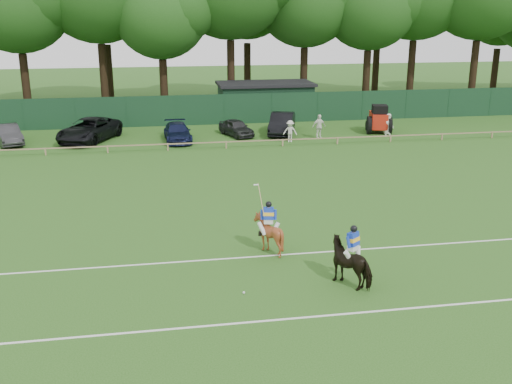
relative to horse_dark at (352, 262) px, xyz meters
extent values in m
plane|color=#1E4C14|center=(-2.71, 3.90, -0.80)|extent=(160.00, 160.00, 0.00)
imported|color=black|center=(0.00, 0.00, 0.00)|extent=(1.84, 2.04, 1.61)
imported|color=brown|center=(-2.33, 3.34, -0.05)|extent=(1.48, 1.60, 1.52)
imported|color=#323134|center=(-16.84, 25.86, -0.11)|extent=(2.93, 4.47, 1.39)
imported|color=black|center=(-11.23, 25.94, 0.02)|extent=(4.91, 6.55, 1.65)
imported|color=#121738|center=(-4.90, 24.81, -0.15)|extent=(2.00, 4.55, 1.30)
imported|color=#2C2C2E|center=(-0.43, 25.98, -0.18)|extent=(2.66, 3.96, 1.25)
imported|color=black|center=(3.13, 26.06, 0.00)|extent=(3.11, 5.19, 1.62)
imported|color=silver|center=(3.12, 23.21, -0.02)|extent=(1.12, 0.82, 1.56)
imported|color=white|center=(5.48, 23.96, 0.10)|extent=(1.13, 0.68, 1.80)
imported|color=white|center=(11.06, 24.37, 0.02)|extent=(0.89, 0.68, 1.64)
cube|color=silver|center=(0.00, 0.00, 0.56)|extent=(0.44, 0.43, 0.18)
cube|color=#1938BA|center=(0.00, 0.00, 0.88)|extent=(0.50, 0.48, 0.51)
cube|color=yellow|center=(0.00, 0.00, 0.86)|extent=(0.52, 0.49, 0.18)
sphere|color=black|center=(0.00, 0.00, 1.25)|extent=(0.25, 0.25, 0.25)
cylinder|color=silver|center=(0.24, 0.12, 0.26)|extent=(0.33, 0.49, 0.59)
cylinder|color=silver|center=(-0.18, -0.20, 0.26)|extent=(0.50, 0.25, 0.59)
cube|color=silver|center=(-2.33, 3.34, 0.49)|extent=(0.41, 0.33, 0.18)
cube|color=#1938BA|center=(-2.33, 3.34, 0.81)|extent=(0.45, 0.38, 0.51)
cube|color=yellow|center=(-2.33, 3.34, 0.79)|extent=(0.48, 0.37, 0.18)
sphere|color=black|center=(-2.33, 3.34, 1.18)|extent=(0.25, 0.25, 0.25)
cylinder|color=silver|center=(-2.09, 3.24, 0.19)|extent=(0.43, 0.31, 0.59)
cylinder|color=silver|center=(-2.60, 3.35, 0.19)|extent=(0.41, 0.40, 0.59)
cylinder|color=tan|center=(-2.61, 3.45, 1.36)|extent=(0.16, 0.62, 1.17)
sphere|color=silver|center=(-3.86, -0.16, -0.76)|extent=(0.09, 0.09, 0.09)
cube|color=silver|center=(-2.71, -2.10, -0.80)|extent=(60.00, 0.10, 0.01)
cube|color=silver|center=(-2.71, 2.90, -0.80)|extent=(60.00, 0.10, 0.01)
cube|color=#997F5B|center=(-2.71, 21.90, -0.35)|extent=(62.00, 0.08, 0.08)
cube|color=#14351E|center=(-2.71, 30.90, 0.45)|extent=(92.00, 0.04, 2.50)
cube|color=#14331E|center=(3.29, 33.90, 0.60)|extent=(8.00, 4.00, 2.80)
cube|color=black|center=(3.29, 33.90, 2.12)|extent=(8.40, 4.40, 0.24)
cube|color=#B62010|center=(10.65, 25.40, 0.16)|extent=(1.65, 2.41, 1.19)
cube|color=black|center=(10.57, 25.04, 0.98)|extent=(1.34, 1.41, 0.82)
cylinder|color=black|center=(9.75, 24.95, -0.12)|extent=(0.57, 1.40, 1.37)
cylinder|color=black|center=(11.27, 24.60, -0.12)|extent=(0.57, 1.40, 1.37)
cylinder|color=black|center=(10.19, 26.44, -0.44)|extent=(0.43, 0.78, 0.73)
cylinder|color=black|center=(11.52, 26.14, -0.44)|extent=(0.43, 0.78, 0.73)
camera|label=1|loc=(-6.59, -18.37, 8.49)|focal=42.00mm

